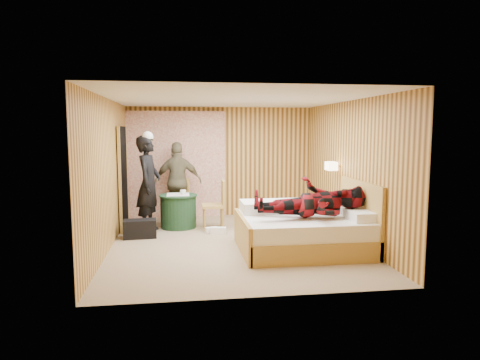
{
  "coord_description": "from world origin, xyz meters",
  "views": [
    {
      "loc": [
        -0.9,
        -7.31,
        1.97
      ],
      "look_at": [
        0.19,
        0.54,
        1.05
      ],
      "focal_mm": 32.0,
      "sensor_mm": 36.0,
      "label": 1
    }
  ],
  "objects": [
    {
      "name": "woman_standing",
      "position": [
        -1.53,
        1.1,
        0.94
      ],
      "size": [
        0.59,
        0.77,
        1.88
      ],
      "primitive_type": "imported",
      "rotation": [
        0.0,
        0.0,
        1.34
      ],
      "color": "black",
      "rests_on": "floor"
    },
    {
      "name": "wall_right",
      "position": [
        2.1,
        0.0,
        1.25
      ],
      "size": [
        0.02,
        5.0,
        2.5
      ],
      "primitive_type": "cube",
      "color": "#ECB75A",
      "rests_on": "floor"
    },
    {
      "name": "sneaker_right",
      "position": [
        -0.22,
        0.67,
        0.07
      ],
      "size": [
        0.32,
        0.18,
        0.13
      ],
      "primitive_type": "cube",
      "rotation": [
        0.0,
        0.0,
        -0.2
      ],
      "color": "white",
      "rests_on": "floor"
    },
    {
      "name": "wall_back",
      "position": [
        0.0,
        2.5,
        1.25
      ],
      "size": [
        4.2,
        0.02,
        2.5
      ],
      "primitive_type": "cube",
      "color": "#ECB75A",
      "rests_on": "floor"
    },
    {
      "name": "nightstand",
      "position": [
        1.88,
        0.59,
        0.26
      ],
      "size": [
        0.38,
        0.51,
        0.5
      ],
      "color": "#D9AE58",
      "rests_on": "floor"
    },
    {
      "name": "book_lower",
      "position": [
        1.88,
        0.54,
        0.51
      ],
      "size": [
        0.18,
        0.23,
        0.02
      ],
      "primitive_type": "imported",
      "rotation": [
        0.0,
        0.0,
        -0.05
      ],
      "color": "white",
      "rests_on": "nightstand"
    },
    {
      "name": "doorway",
      "position": [
        -2.06,
        1.4,
        1.02
      ],
      "size": [
        0.06,
        0.9,
        2.05
      ],
      "primitive_type": "cube",
      "color": "black",
      "rests_on": "floor"
    },
    {
      "name": "chair_near",
      "position": [
        -0.19,
        1.1,
        0.57
      ],
      "size": [
        0.45,
        0.45,
        0.98
      ],
      "rotation": [
        0.0,
        0.0,
        -1.58
      ],
      "color": "#D9AE58",
      "rests_on": "floor"
    },
    {
      "name": "bed",
      "position": [
        1.12,
        -0.58,
        0.33
      ],
      "size": [
        2.1,
        1.65,
        1.14
      ],
      "color": "#D9AE58",
      "rests_on": "floor"
    },
    {
      "name": "sneaker_left",
      "position": [
        -0.34,
        0.8,
        0.05
      ],
      "size": [
        0.26,
        0.17,
        0.11
      ],
      "primitive_type": "cube",
      "rotation": [
        0.0,
        0.0,
        0.3
      ],
      "color": "white",
      "rests_on": "floor"
    },
    {
      "name": "curtain",
      "position": [
        -1.0,
        2.43,
        1.2
      ],
      "size": [
        2.2,
        0.08,
        2.4
      ],
      "primitive_type": "cube",
      "color": "white",
      "rests_on": "floor"
    },
    {
      "name": "wall_left",
      "position": [
        -2.1,
        0.0,
        1.25
      ],
      "size": [
        0.02,
        5.0,
        2.5
      ],
      "primitive_type": "cube",
      "color": "#ECB75A",
      "rests_on": "floor"
    },
    {
      "name": "man_on_bed",
      "position": [
        1.15,
        -0.81,
        1.0
      ],
      "size": [
        0.86,
        0.67,
        1.77
      ],
      "primitive_type": "imported",
      "rotation": [
        0.0,
        1.57,
        0.0
      ],
      "color": "maroon",
      "rests_on": "bed"
    },
    {
      "name": "duffel_bag",
      "position": [
        -1.67,
        0.59,
        0.17
      ],
      "size": [
        0.62,
        0.37,
        0.34
      ],
      "primitive_type": "cube",
      "rotation": [
        0.0,
        0.0,
        0.09
      ],
      "color": "black",
      "rests_on": "floor"
    },
    {
      "name": "man_at_table",
      "position": [
        -0.97,
        2.0,
        0.86
      ],
      "size": [
        1.03,
        0.47,
        1.72
      ],
      "primitive_type": "imported",
      "rotation": [
        0.0,
        0.0,
        3.09
      ],
      "color": "#6E6549",
      "rests_on": "floor"
    },
    {
      "name": "book_upper",
      "position": [
        1.88,
        0.54,
        0.53
      ],
      "size": [
        0.21,
        0.26,
        0.02
      ],
      "primitive_type": "imported",
      "rotation": [
        0.0,
        0.0,
        -0.23
      ],
      "color": "white",
      "rests_on": "nightstand"
    },
    {
      "name": "cup_table",
      "position": [
        -0.87,
        1.3,
        0.73
      ],
      "size": [
        0.16,
        0.16,
        0.1
      ],
      "primitive_type": "imported",
      "rotation": [
        0.0,
        0.0,
        0.32
      ],
      "color": "white",
      "rests_on": "round_table"
    },
    {
      "name": "cup_nightstand",
      "position": [
        1.88,
        0.72,
        0.54
      ],
      "size": [
        0.1,
        0.1,
        0.09
      ],
      "primitive_type": "imported",
      "rotation": [
        0.0,
        0.0,
        0.04
      ],
      "color": "white",
      "rests_on": "nightstand"
    },
    {
      "name": "ceiling",
      "position": [
        0.0,
        0.0,
        2.5
      ],
      "size": [
        4.2,
        5.0,
        0.01
      ],
      "primitive_type": "cube",
      "color": "silver",
      "rests_on": "wall_back"
    },
    {
      "name": "chair_far",
      "position": [
        -0.95,
        1.97,
        0.54
      ],
      "size": [
        0.5,
        0.5,
        0.93
      ],
      "rotation": [
        0.0,
        0.0,
        -0.21
      ],
      "color": "#D9AE58",
      "rests_on": "floor"
    },
    {
      "name": "floor",
      "position": [
        0.0,
        0.0,
        0.0
      ],
      "size": [
        4.2,
        5.0,
        0.01
      ],
      "primitive_type": "cube",
      "color": "tan",
      "rests_on": "ground"
    },
    {
      "name": "wall_lamp",
      "position": [
        1.92,
        0.45,
        1.3
      ],
      "size": [
        0.26,
        0.24,
        0.16
      ],
      "color": "gold",
      "rests_on": "wall_right"
    },
    {
      "name": "round_table",
      "position": [
        -0.97,
        1.35,
        0.34
      ],
      "size": [
        0.77,
        0.77,
        0.68
      ],
      "color": "#204725",
      "rests_on": "floor"
    }
  ]
}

